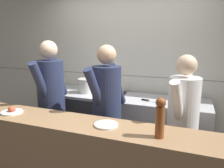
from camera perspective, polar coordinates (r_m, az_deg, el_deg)
wall_back_tiled at (r=3.58m, az=4.17°, el=4.68°), size 8.00×0.06×2.60m
oven_range at (r=3.67m, az=-7.57°, el=-8.82°), size 1.22×0.71×0.91m
prep_counter at (r=3.29m, az=13.18°, el=-11.81°), size 1.25×0.65×0.89m
pass_counter at (r=2.38m, az=-8.00°, el=-20.73°), size 2.97×0.45×0.95m
stock_pot at (r=3.41m, az=-6.83°, el=-0.36°), size 0.25×0.25×0.22m
chefs_knife at (r=3.06m, az=10.37°, el=-4.48°), size 0.38×0.11×0.02m
plated_dish_main at (r=2.62m, az=-24.68°, el=-6.48°), size 0.23×0.23×0.08m
plated_dish_appetiser at (r=2.06m, az=-1.52°, el=-10.60°), size 0.22×0.22×0.02m
pepper_mill at (r=1.81m, az=12.46°, el=-8.40°), size 0.08×0.08×0.34m
chef_head_cook at (r=3.00m, az=-15.55°, el=-3.85°), size 0.36×0.75×1.72m
chef_sous at (r=2.62m, az=-1.37°, el=-6.25°), size 0.42×0.73×1.68m
chef_line at (r=2.47m, az=17.94°, el=-9.22°), size 0.40×0.69×1.59m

